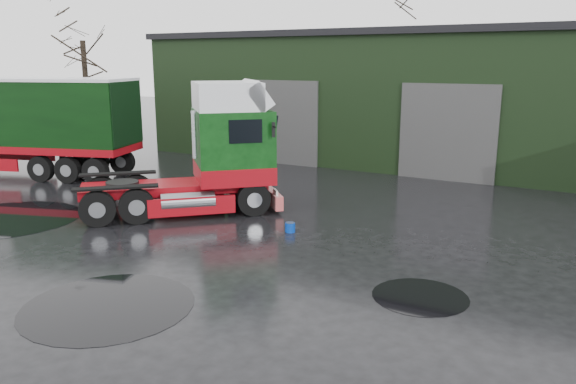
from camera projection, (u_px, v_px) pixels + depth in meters
The scene contains 9 objects.
ground at pixel (199, 282), 12.75m from camera, with size 100.00×100.00×0.00m, color black.
warehouse at pixel (479, 97), 28.00m from camera, with size 32.40×12.40×6.30m.
hero_tractor at pixel (174, 148), 18.23m from camera, with size 2.93×6.90×4.29m, color #09360C, non-canonical shape.
wash_bucket at pixel (290, 227), 16.46m from camera, with size 0.30×0.30×0.28m, color #0731A3.
tree_left at pixel (85, 73), 30.10m from camera, with size 4.40×4.40×8.50m, color black, non-canonical shape.
tree_back_a at pixel (394, 63), 39.95m from camera, with size 4.40×4.40×9.50m, color black, non-canonical shape.
puddle_0 at pixel (108, 306), 11.51m from camera, with size 3.51×3.51×0.01m, color black.
puddle_1 at pixel (420, 296), 11.97m from camera, with size 2.05×2.05×0.01m, color black.
puddle_2 at pixel (7, 219), 17.86m from camera, with size 4.50×4.50×0.01m, color black.
Camera 1 is at (7.65, -9.39, 4.91)m, focal length 35.00 mm.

